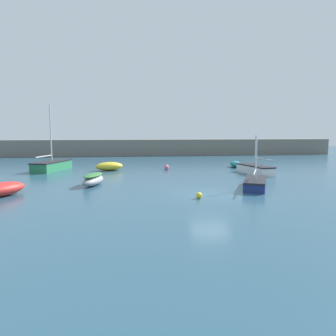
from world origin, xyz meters
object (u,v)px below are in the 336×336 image
object	(u,v)px
sailboat_tall_mast	(52,165)
sailboat_short_mast	(255,169)
rowboat_with_red_cover	(93,179)
mooring_buoy_pink	(166,167)
rowboat_blue_near	(0,189)
rowboat_white_midwater	(109,166)
sailboat_twin_hulled	(255,183)
mooring_buoy_yellow	(199,195)
fishing_dinghy_green	(235,164)

from	to	relation	value
sailboat_tall_mast	sailboat_short_mast	world-z (taller)	sailboat_tall_mast
rowboat_with_red_cover	mooring_buoy_pink	bearing A→B (deg)	-21.93
rowboat_blue_near	rowboat_with_red_cover	xyz separation A→B (m)	(5.39, 3.51, 0.01)
mooring_buoy_pink	rowboat_white_midwater	bearing A→B (deg)	178.66
sailboat_twin_hulled	sailboat_short_mast	size ratio (longest dim) A/B	0.95
sailboat_short_mast	mooring_buoy_yellow	size ratio (longest dim) A/B	13.53
mooring_buoy_pink	sailboat_short_mast	bearing A→B (deg)	-27.80
rowboat_blue_near	rowboat_white_midwater	bearing A→B (deg)	-174.05
rowboat_with_red_cover	fishing_dinghy_green	world-z (taller)	rowboat_with_red_cover
sailboat_twin_hulled	rowboat_blue_near	world-z (taller)	sailboat_twin_hulled
sailboat_tall_mast	mooring_buoy_yellow	bearing A→B (deg)	-124.72
rowboat_blue_near	fishing_dinghy_green	distance (m)	24.47
sailboat_twin_hulled	mooring_buoy_pink	bearing A→B (deg)	47.84
rowboat_white_midwater	rowboat_with_red_cover	bearing A→B (deg)	-113.99
rowboat_white_midwater	fishing_dinghy_green	size ratio (longest dim) A/B	1.28
rowboat_blue_near	mooring_buoy_pink	xyz separation A→B (m)	(12.07, 12.44, -0.18)
rowboat_white_midwater	mooring_buoy_yellow	size ratio (longest dim) A/B	8.33
sailboat_tall_mast	rowboat_white_midwater	size ratio (longest dim) A/B	2.14
sailboat_twin_hulled	mooring_buoy_pink	world-z (taller)	sailboat_twin_hulled
mooring_buoy_yellow	sailboat_short_mast	bearing A→B (deg)	53.30
fishing_dinghy_green	mooring_buoy_yellow	world-z (taller)	fishing_dinghy_green
rowboat_white_midwater	mooring_buoy_pink	size ratio (longest dim) A/B	6.05
mooring_buoy_pink	fishing_dinghy_green	bearing A→B (deg)	10.87
sailboat_tall_mast	mooring_buoy_pink	size ratio (longest dim) A/B	12.94
sailboat_twin_hulled	mooring_buoy_yellow	world-z (taller)	sailboat_twin_hulled
sailboat_twin_hulled	fishing_dinghy_green	world-z (taller)	sailboat_twin_hulled
rowboat_blue_near	mooring_buoy_pink	size ratio (longest dim) A/B	7.32
sailboat_tall_mast	mooring_buoy_pink	bearing A→B (deg)	-77.04
sailboat_twin_hulled	rowboat_with_red_cover	bearing A→B (deg)	101.23
rowboat_with_red_cover	mooring_buoy_pink	distance (m)	11.15
rowboat_with_red_cover	sailboat_short_mast	size ratio (longest dim) A/B	0.68
sailboat_tall_mast	sailboat_twin_hulled	bearing A→B (deg)	-109.41
rowboat_with_red_cover	mooring_buoy_yellow	bearing A→B (deg)	-114.90
rowboat_blue_near	mooring_buoy_yellow	bearing A→B (deg)	111.66
mooring_buoy_pink	sailboat_twin_hulled	bearing A→B (deg)	-66.97
sailboat_tall_mast	rowboat_blue_near	size ratio (longest dim) A/B	1.77
sailboat_tall_mast	rowboat_white_midwater	distance (m)	5.95
sailboat_short_mast	mooring_buoy_pink	distance (m)	9.05
mooring_buoy_yellow	mooring_buoy_pink	bearing A→B (deg)	90.86
rowboat_with_red_cover	fishing_dinghy_green	size ratio (longest dim) A/B	1.41
rowboat_with_red_cover	mooring_buoy_yellow	size ratio (longest dim) A/B	9.15
sailboat_twin_hulled	mooring_buoy_pink	distance (m)	12.76
rowboat_with_red_cover	sailboat_tall_mast	bearing A→B (deg)	42.37
mooring_buoy_yellow	fishing_dinghy_green	bearing A→B (deg)	64.31
sailboat_tall_mast	rowboat_white_midwater	xyz separation A→B (m)	(5.89, -0.84, -0.09)
rowboat_blue_near	mooring_buoy_yellow	xyz separation A→B (m)	(12.29, -2.23, -0.25)
sailboat_twin_hulled	rowboat_white_midwater	distance (m)	16.14
sailboat_tall_mast	sailboat_short_mast	xyz separation A→B (m)	(19.83, -5.20, -0.09)
sailboat_twin_hulled	mooring_buoy_yellow	bearing A→B (deg)	146.33
rowboat_with_red_cover	fishing_dinghy_green	bearing A→B (deg)	-39.66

